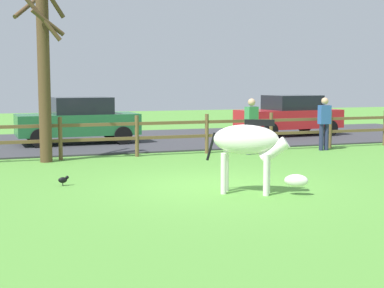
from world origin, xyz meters
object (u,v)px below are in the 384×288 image
crow_on_grass (63,180)px  parked_car_green (79,120)px  visitor_left_of_tree (324,121)px  bare_tree (44,70)px  zebra (250,145)px  parked_car_red (289,115)px  visitor_right_of_tree (251,124)px

crow_on_grass → parked_car_green: (1.44, 7.60, 0.72)m
parked_car_green → visitor_left_of_tree: visitor_left_of_tree is taller
bare_tree → parked_car_green: size_ratio=1.19×
crow_on_grass → parked_car_green: bearing=79.2°
visitor_left_of_tree → parked_car_green: bearing=149.3°
bare_tree → crow_on_grass: 4.32m
bare_tree → parked_car_green: bearing=69.8°
bare_tree → zebra: bare_tree is taller
bare_tree → parked_car_red: bearing=23.2°
visitor_right_of_tree → visitor_left_of_tree: bearing=3.1°
zebra → parked_car_red: parked_car_red is taller
zebra → parked_car_green: (-1.80, 9.61, -0.08)m
parked_car_green → zebra: bearing=-79.4°
zebra → parked_car_green: parked_car_green is taller
parked_car_red → crow_on_grass: bearing=-141.0°
crow_on_grass → parked_car_red: size_ratio=0.05×
crow_on_grass → visitor_left_of_tree: visitor_left_of_tree is taller
bare_tree → zebra: 6.71m
parked_car_red → bare_tree: bearing=-156.8°
zebra → crow_on_grass: 3.90m
bare_tree → visitor_right_of_tree: bare_tree is taller
parked_car_green → bare_tree: bearing=-110.2°
parked_car_red → visitor_left_of_tree: visitor_left_of_tree is taller
parked_car_red → visitor_right_of_tree: 5.85m
zebra → visitor_left_of_tree: size_ratio=1.04×
visitor_left_of_tree → crow_on_grass: bearing=-157.6°
crow_on_grass → parked_car_red: 12.39m
parked_car_red → parked_car_green: size_ratio=1.01×
bare_tree → crow_on_grass: size_ratio=22.50×
bare_tree → visitor_right_of_tree: 6.03m
bare_tree → parked_car_red: bare_tree is taller
parked_car_green → visitor_left_of_tree: bearing=-30.7°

